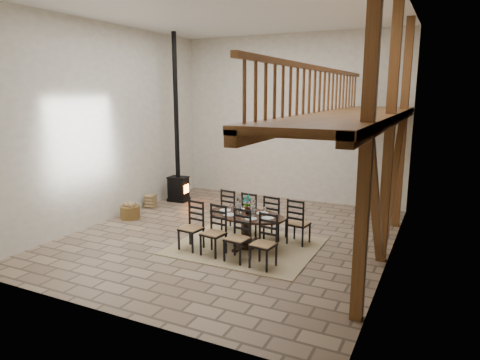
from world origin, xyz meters
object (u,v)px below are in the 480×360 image
at_px(dining_table, 246,230).
at_px(wood_stove, 178,164).
at_px(log_basket, 130,212).
at_px(log_stack, 151,201).

bearing_deg(dining_table, wood_stove, 149.87).
bearing_deg(log_basket, log_stack, 99.88).
bearing_deg(log_stack, dining_table, -23.92).
distance_m(dining_table, wood_stove, 4.54).
relative_size(log_basket, log_stack, 1.35).
xyz_separation_m(wood_stove, log_basket, (-0.11, -2.12, -0.96)).
bearing_deg(log_stack, log_basket, -80.12).
xyz_separation_m(wood_stove, log_stack, (-0.31, -0.98, -0.96)).
bearing_deg(wood_stove, log_stack, -111.10).
distance_m(dining_table, log_basket, 3.72).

